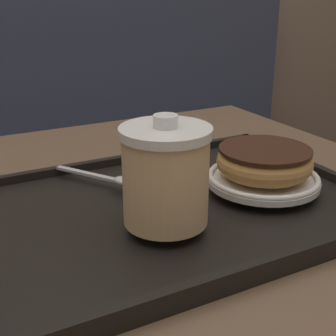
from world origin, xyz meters
TOP-DOWN VIEW (x-y plane):
  - booth_bench at (0.26, 0.87)m, footprint 1.58×0.44m
  - cafe_table at (0.00, 0.00)m, footprint 0.90×0.85m
  - serving_tray at (0.03, -0.03)m, footprint 0.51×0.35m
  - coffee_cup_front at (0.00, -0.08)m, footprint 0.10×0.10m
  - plate_with_chocolate_donut at (0.17, -0.05)m, footprint 0.15×0.15m
  - donut_chocolate_glazed at (0.17, -0.05)m, footprint 0.13×0.13m
  - spoon at (-0.01, 0.05)m, footprint 0.09×0.12m

SIDE VIEW (x-z plane):
  - booth_bench at x=0.26m, z-range -0.18..0.82m
  - cafe_table at x=0.00m, z-range 0.19..0.94m
  - serving_tray at x=0.03m, z-range 0.74..0.77m
  - spoon at x=-0.01m, z-range 0.77..0.78m
  - plate_with_chocolate_donut at x=0.17m, z-range 0.77..0.79m
  - donut_chocolate_glazed at x=0.17m, z-range 0.79..0.82m
  - coffee_cup_front at x=0.00m, z-range 0.77..0.89m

